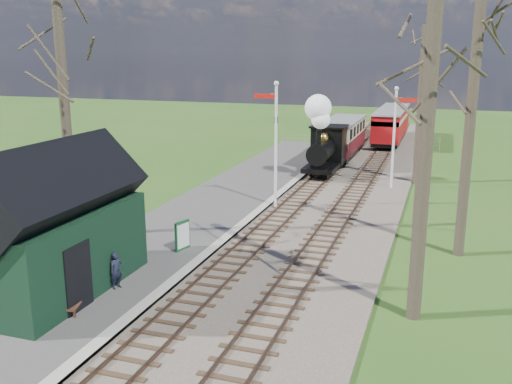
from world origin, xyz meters
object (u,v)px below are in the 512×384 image
station_shed (54,228)px  coach (342,136)px  semaphore_far (396,130)px  person (116,270)px  red_carriage_b (394,120)px  bench (72,295)px  red_carriage_a (388,128)px  sign_board (182,235)px  semaphore_near (275,136)px  locomotive (324,140)px

station_shed → coach: bearing=80.7°
semaphore_far → person: size_ratio=4.76×
red_carriage_b → semaphore_far: bearing=-84.9°
coach → bench: 27.30m
station_shed → bench: 2.27m
red_carriage_a → person: red_carriage_a is taller
semaphore_far → sign_board: (-6.58, -13.33, -2.58)m
coach → red_carriage_a: 6.70m
station_shed → red_carriage_a: bearing=78.0°
semaphore_near → coach: size_ratio=0.78×
semaphore_far → bench: size_ratio=3.66×
coach → person: coach is taller
locomotive → person: 19.61m
station_shed → semaphore_far: (8.67, 18.00, 1.08)m
station_shed → bench: bearing=-38.3°
locomotive → red_carriage_a: (2.61, 12.24, -0.68)m
coach → sign_board: size_ratio=7.01×
coach → red_carriage_a: bearing=67.2°
semaphore_near → sign_board: (-1.44, -7.33, -2.86)m
coach → bench: coach is taller
red_carriage_a → semaphore_near: bearing=-99.4°
semaphore_near → locomotive: bearing=84.6°
locomotive → sign_board: bearing=-98.1°
semaphore_near → coach: (0.77, 14.15, -1.96)m
locomotive → red_carriage_a: size_ratio=0.91×
red_carriage_a → person: size_ratio=4.54×
semaphore_far → red_carriage_b: bearing=95.1°
station_shed → semaphore_near: 12.58m
semaphore_far → person: (-6.99, -17.30, -2.55)m
semaphore_near → locomotive: semaphore_near is taller
red_carriage_b → bench: bearing=-98.3°
sign_board → person: (-0.41, -3.97, 0.03)m
semaphore_far → bench: semaphore_far is taller
red_carriage_b → sign_board: 33.51m
bench → red_carriage_a: bearing=80.3°
station_shed → red_carriage_b: (6.90, 37.82, -0.68)m
sign_board → semaphore_near: bearing=78.9°
semaphore_far → locomotive: 4.97m
station_shed → bench: (1.21, -0.95, -1.67)m
locomotive → semaphore_far: bearing=-25.4°
sign_board → red_carriage_a: bearing=80.1°
station_shed → semaphore_near: semaphore_near is taller
locomotive → bench: bearing=-98.3°
station_shed → sign_board: size_ratio=5.56×
station_shed → locomotive: 20.53m
sign_board → locomotive: bearing=81.9°
semaphore_near → sign_board: 8.00m
station_shed → person: station_shed is taller
sign_board → coach: bearing=84.1°
red_carriage_a → sign_board: 28.08m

